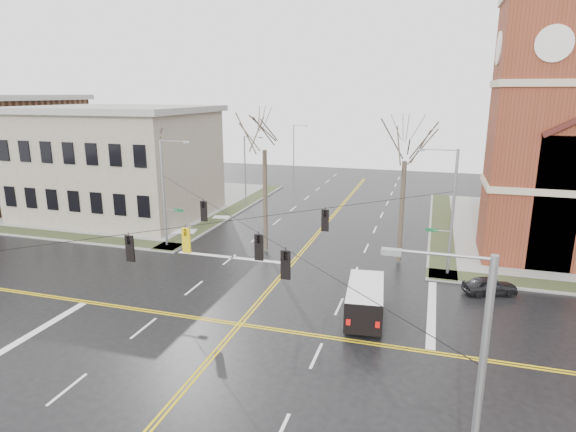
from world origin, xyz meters
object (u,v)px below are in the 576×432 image
(streetlight_north_a, at_px, (246,168))
(tree_nw_far, at_px, (142,153))
(signal_pole_ne, at_px, (450,209))
(tree_nw_near, at_px, (265,143))
(streetlight_north_b, at_px, (295,149))
(tree_ne, at_px, (405,154))
(signal_pole_se, at_px, (470,408))
(parked_car_a, at_px, (490,286))
(signal_pole_nw, at_px, (165,190))
(cargo_van, at_px, (365,298))

(streetlight_north_a, height_order, tree_nw_far, tree_nw_far)
(signal_pole_ne, xyz_separation_m, tree_nw_near, (-14.30, 1.43, 4.03))
(streetlight_north_b, height_order, tree_ne, tree_ne)
(streetlight_north_a, distance_m, streetlight_north_b, 20.00)
(signal_pole_se, height_order, parked_car_a, signal_pole_se)
(signal_pole_nw, distance_m, parked_car_a, 25.92)
(streetlight_north_b, relative_size, tree_nw_near, 0.64)
(tree_nw_near, bearing_deg, signal_pole_nw, -170.27)
(parked_car_a, relative_size, tree_ne, 0.30)
(signal_pole_nw, xyz_separation_m, tree_nw_near, (8.34, 1.43, 4.03))
(signal_pole_ne, xyz_separation_m, signal_pole_se, (0.00, -23.00, 0.00))
(streetlight_north_b, xyz_separation_m, cargo_van, (17.35, -44.91, -3.27))
(streetlight_north_a, distance_m, cargo_van, 30.54)
(cargo_van, bearing_deg, signal_pole_nw, 149.31)
(signal_pole_se, bearing_deg, cargo_van, 107.59)
(streetlight_north_a, xyz_separation_m, cargo_van, (17.35, -24.91, -3.27))
(signal_pole_ne, xyz_separation_m, parked_car_a, (2.76, -2.74, -4.36))
(streetlight_north_b, distance_m, cargo_van, 48.26)
(cargo_van, xyz_separation_m, parked_car_a, (7.38, 5.67, -0.61))
(signal_pole_nw, relative_size, signal_pole_se, 1.00)
(signal_pole_nw, xyz_separation_m, tree_ne, (19.23, 1.71, 3.50))
(tree_ne, bearing_deg, parked_car_a, -35.78)
(streetlight_north_a, xyz_separation_m, tree_nw_far, (-4.25, -14.09, 3.19))
(cargo_van, bearing_deg, signal_pole_se, -78.07)
(signal_pole_se, distance_m, streetlight_north_b, 63.43)
(signal_pole_nw, relative_size, streetlight_north_b, 1.12)
(streetlight_north_a, xyz_separation_m, tree_nw_near, (7.67, -15.07, 4.51))
(signal_pole_ne, distance_m, parked_car_a, 5.84)
(signal_pole_se, relative_size, streetlight_north_b, 1.12)
(streetlight_north_b, distance_m, tree_ne, 39.63)
(signal_pole_ne, height_order, signal_pole_nw, same)
(streetlight_north_a, bearing_deg, tree_nw_near, -63.03)
(cargo_van, height_order, parked_car_a, cargo_van)
(signal_pole_nw, height_order, streetlight_north_a, signal_pole_nw)
(signal_pole_ne, bearing_deg, parked_car_a, -44.83)
(signal_pole_ne, height_order, tree_nw_near, tree_nw_near)
(signal_pole_nw, distance_m, cargo_van, 20.24)
(streetlight_north_a, height_order, cargo_van, streetlight_north_a)
(streetlight_north_a, relative_size, tree_nw_far, 0.76)
(streetlight_north_a, bearing_deg, cargo_van, -55.14)
(streetlight_north_b, bearing_deg, signal_pole_se, -69.73)
(signal_pole_se, bearing_deg, tree_nw_far, 135.91)
(streetlight_north_b, bearing_deg, parked_car_a, -57.78)
(signal_pole_se, height_order, streetlight_north_a, signal_pole_se)
(streetlight_north_b, bearing_deg, signal_pole_nw, -91.05)
(parked_car_a, xyz_separation_m, tree_ne, (-6.18, 4.45, 7.86))
(streetlight_north_b, distance_m, tree_nw_far, 34.50)
(streetlight_north_b, bearing_deg, signal_pole_ne, -58.95)
(signal_pole_nw, relative_size, tree_ne, 0.77)
(signal_pole_se, bearing_deg, parked_car_a, 82.24)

